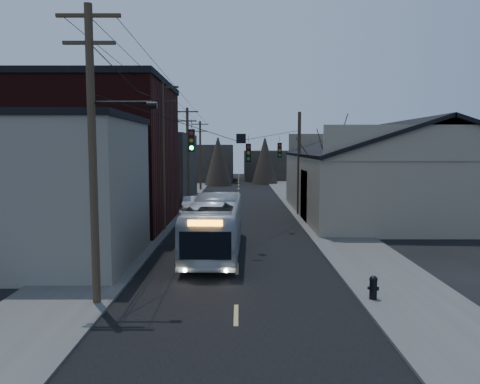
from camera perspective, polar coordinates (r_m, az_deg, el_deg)
The scene contains 15 objects.
ground at distance 14.47m, azimuth -0.54°, elevation -17.56°, with size 160.00×160.00×0.00m, color black.
road_surface at distance 43.68m, azimuth -0.23°, elevation -1.92°, with size 9.00×110.00×0.02m, color black.
sidewalk_left at distance 44.17m, azimuth -8.69°, elevation -1.83°, with size 4.00×110.00×0.12m, color #474744.
sidewalk_right at distance 44.14m, azimuth 8.25°, elevation -1.83°, with size 4.00×110.00×0.12m, color #474744.
building_clapboard at distance 24.19m, azimuth -22.20°, elevation -0.04°, with size 8.00×8.00×7.00m, color #6C665A.
building_brick at distance 34.82m, azimuth -17.01°, elevation 4.18°, with size 10.00×12.00×10.00m, color black.
building_left_far at distance 50.28m, azimuth -11.12°, elevation 2.95°, with size 9.00×14.00×7.00m, color #2E2925.
warehouse at distance 40.53m, azimuth 18.46°, elevation 1.04°, with size 16.16×20.60×7.73m.
building_far_left at distance 78.59m, azimuth -4.55°, elevation 3.57°, with size 10.00×12.00×6.00m, color #2E2925.
building_far_right at distance 83.65m, azimuth 4.65°, elevation 3.34°, with size 12.00×14.00×5.00m, color #2E2925.
bare_tree at distance 33.98m, azimuth 10.76°, elevation 1.94°, with size 0.40×0.40×7.20m, color black.
utility_lines at distance 37.60m, azimuth -5.02°, elevation 4.41°, with size 11.24×45.28×10.50m.
bus at distance 24.97m, azimuth -3.03°, elevation -4.09°, with size 2.53×10.81×3.01m, color #B2B9BF.
parked_car at distance 42.36m, azimuth -6.06°, elevation -1.37°, with size 1.29×3.69×1.22m, color #B5B6BD.
fire_hydrant at distance 18.10m, azimuth 15.94°, elevation -11.01°, with size 0.42×0.30×0.87m.
Camera 1 is at (0.11, -13.31, 5.68)m, focal length 35.00 mm.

